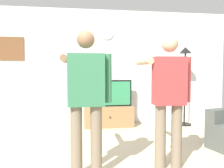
% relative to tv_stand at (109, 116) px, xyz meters
% --- Properties ---
extents(back_wall, '(6.40, 0.10, 2.70)m').
position_rel_tv_stand_xyz_m(back_wall, '(-0.19, 0.35, 1.12)').
color(back_wall, silver).
rests_on(back_wall, ground_plane).
extents(tv_stand, '(1.10, 0.45, 0.45)m').
position_rel_tv_stand_xyz_m(tv_stand, '(0.00, 0.00, 0.00)').
color(tv_stand, '#997047').
rests_on(tv_stand, ground_plane).
extents(television, '(1.07, 0.07, 0.60)m').
position_rel_tv_stand_xyz_m(television, '(0.00, 0.05, 0.53)').
color(television, black).
rests_on(television, tv_stand).
extents(wall_clock, '(0.30, 0.03, 0.30)m').
position_rel_tv_stand_xyz_m(wall_clock, '(0.00, 0.29, 1.93)').
color(wall_clock, white).
extents(framed_picture, '(0.56, 0.04, 0.52)m').
position_rel_tv_stand_xyz_m(framed_picture, '(-2.16, 0.30, 1.54)').
color(framed_picture, brown).
extents(floor_lamp, '(0.32, 0.32, 1.81)m').
position_rel_tv_stand_xyz_m(floor_lamp, '(1.77, -0.12, 1.07)').
color(floor_lamp, black).
rests_on(floor_lamp, ground_plane).
extents(person_standing_nearer_lamp, '(0.61, 0.78, 1.74)m').
position_rel_tv_stand_xyz_m(person_standing_nearer_lamp, '(-0.60, -2.43, 0.76)').
color(person_standing_nearer_lamp, '#7A6B56').
rests_on(person_standing_nearer_lamp, ground_plane).
extents(person_standing_nearer_couch, '(0.58, 0.78, 1.72)m').
position_rel_tv_stand_xyz_m(person_standing_nearer_couch, '(0.46, -2.36, 0.74)').
color(person_standing_nearer_couch, '#7A6B56').
rests_on(person_standing_nearer_couch, ground_plane).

